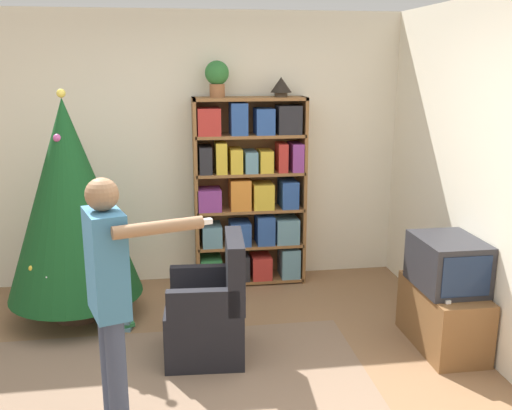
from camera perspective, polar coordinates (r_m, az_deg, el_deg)
ground_plane at (r=3.85m, az=-4.46°, el=-19.39°), size 14.00×14.00×0.00m
wall_back at (r=5.60m, az=-6.44°, el=5.52°), size 8.00×0.10×2.60m
area_rug at (r=4.03m, az=-8.92°, el=-17.80°), size 2.79×1.73×0.01m
bookshelf at (r=5.49m, az=-0.60°, el=1.07°), size 1.06×0.32×1.81m
tv_stand at (r=4.65m, az=18.18°, el=-10.55°), size 0.41×0.80×0.48m
television at (r=4.49m, az=18.62°, el=-5.54°), size 0.44×0.57×0.38m
game_remote at (r=4.31m, az=18.36°, el=-8.93°), size 0.04×0.12×0.02m
christmas_tree at (r=4.88m, az=-18.13°, el=0.46°), size 1.10×1.10×1.93m
armchair at (r=4.27m, az=-4.65°, el=-10.92°), size 0.60×0.59×0.92m
standing_person at (r=3.26m, az=-14.37°, el=-8.30°), size 0.71×0.45×1.54m
potted_plant at (r=5.33m, az=-3.92°, el=12.74°), size 0.22×0.22×0.33m
table_lamp at (r=5.41m, az=2.52°, el=11.84°), size 0.20×0.20×0.18m
book_pile_near_tree at (r=4.89m, az=-13.36°, el=-11.51°), size 0.25×0.20×0.09m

